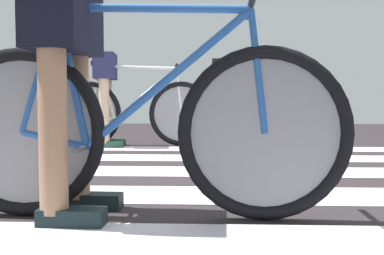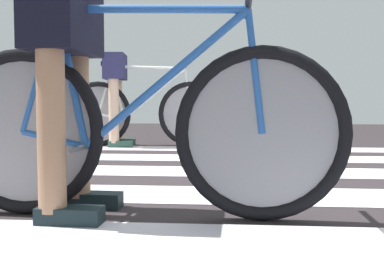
{
  "view_description": "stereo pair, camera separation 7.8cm",
  "coord_description": "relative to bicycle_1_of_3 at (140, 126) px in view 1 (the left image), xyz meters",
  "views": [
    {
      "loc": [
        -0.14,
        -2.89,
        0.5
      ],
      "look_at": [
        -0.23,
        -0.8,
        0.38
      ],
      "focal_mm": 40.73,
      "sensor_mm": 36.0,
      "label": 1
    },
    {
      "loc": [
        -0.06,
        -2.89,
        0.5
      ],
      "look_at": [
        -0.23,
        -0.8,
        0.38
      ],
      "focal_mm": 40.73,
      "sensor_mm": 36.0,
      "label": 2
    }
  ],
  "objects": [
    {
      "name": "cyclist_2_of_3",
      "position": [
        -0.84,
        2.93,
        0.27
      ],
      "size": [
        0.35,
        0.43,
        1.02
      ],
      "rotation": [
        0.0,
        0.0,
        0.11
      ],
      "color": "beige",
      "rests_on": "ground"
    },
    {
      "name": "ground",
      "position": [
        0.43,
        1.09,
        -0.4
      ],
      "size": [
        18.0,
        14.0,
        0.02
      ],
      "color": "#2A2427"
    },
    {
      "name": "cyclist_3_of_3",
      "position": [
        0.43,
        3.88,
        0.28
      ],
      "size": [
        0.31,
        0.41,
        1.03
      ],
      "rotation": [
        0.0,
        0.0,
        0.01
      ],
      "color": "beige",
      "rests_on": "ground"
    },
    {
      "name": "bicycle_3_of_3",
      "position": [
        0.74,
        3.88,
        0.0
      ],
      "size": [
        1.74,
        0.52,
        0.93
      ],
      "rotation": [
        0.0,
        0.0,
        0.01
      ],
      "color": "black",
      "rests_on": "ground"
    },
    {
      "name": "cyclist_1_of_3",
      "position": [
        -0.31,
        0.01,
        0.24
      ],
      "size": [
        0.32,
        0.42,
        0.97
      ],
      "rotation": [
        0.0,
        0.0,
        -0.03
      ],
      "color": "#A87A5B",
      "rests_on": "ground"
    },
    {
      "name": "bicycle_1_of_3",
      "position": [
        0.0,
        0.0,
        0.0
      ],
      "size": [
        1.74,
        0.52,
        0.93
      ],
      "rotation": [
        0.0,
        0.0,
        -0.03
      ],
      "color": "black",
      "rests_on": "ground"
    },
    {
      "name": "bicycle_2_of_3",
      "position": [
        -0.53,
        2.96,
        0.0
      ],
      "size": [
        1.73,
        0.52,
        0.93
      ],
      "rotation": [
        0.0,
        0.0,
        0.11
      ],
      "color": "black",
      "rests_on": "ground"
    },
    {
      "name": "crosswalk_markings",
      "position": [
        0.44,
        0.83,
        -0.38
      ],
      "size": [
        5.38,
        4.22,
        0.0
      ],
      "color": "silver",
      "rests_on": "ground"
    }
  ]
}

